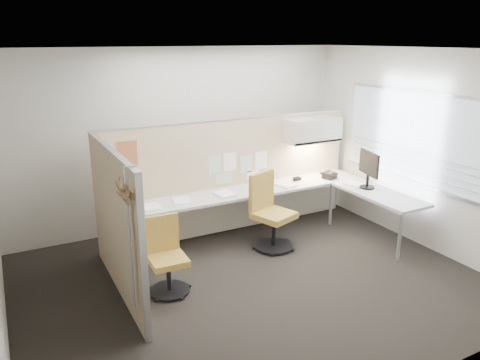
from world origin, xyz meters
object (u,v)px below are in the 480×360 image
desk (269,198)px  chair_left (166,258)px  chair_right (270,214)px  monitor (369,167)px  phone (329,176)px

desk → chair_left: 2.11m
chair_right → monitor: bearing=-28.2°
desk → phone: bearing=2.4°
desk → monitor: monitor is taller
monitor → phone: 0.75m
chair_left → phone: size_ratio=3.47×
desk → chair_left: bearing=-156.1°
chair_left → monitor: 3.36m
chair_right → monitor: monitor is taller
desk → chair_right: size_ratio=3.70×
chair_left → phone: bearing=18.2°
desk → chair_left: (-1.92, -0.85, -0.18)m
chair_right → monitor: 1.68m
chair_right → phone: bearing=-2.2°
monitor → chair_left: bearing=108.2°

